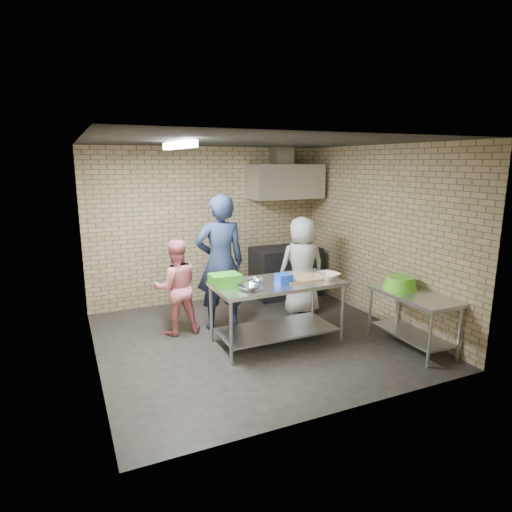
{
  "coord_description": "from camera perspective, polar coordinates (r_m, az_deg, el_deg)",
  "views": [
    {
      "loc": [
        -2.34,
        -5.19,
        2.46
      ],
      "look_at": [
        0.1,
        0.2,
        1.15
      ],
      "focal_mm": 30.28,
      "sensor_mm": 36.0,
      "label": 1
    }
  ],
  "objects": [
    {
      "name": "range_hood",
      "position": [
        7.83,
        3.88,
        9.81
      ],
      "size": [
        1.3,
        0.6,
        0.6
      ],
      "primitive_type": "cube",
      "color": "silver",
      "rests_on": "back_wall"
    },
    {
      "name": "back_wall",
      "position": [
        7.64,
        -6.26,
        4.05
      ],
      "size": [
        4.2,
        0.06,
        2.7
      ],
      "primitive_type": "cube",
      "color": "tan",
      "rests_on": "ground"
    },
    {
      "name": "wall_shelf",
      "position": [
        8.15,
        5.11,
        8.62
      ],
      "size": [
        0.8,
        0.2,
        0.04
      ],
      "primitive_type": "cube",
      "color": "#3F2B19",
      "rests_on": "back_wall"
    },
    {
      "name": "man_navy",
      "position": [
        6.33,
        -4.73,
        -0.9
      ],
      "size": [
        0.78,
        0.56,
        2.0
      ],
      "primitive_type": "imported",
      "rotation": [
        0.0,
        0.0,
        3.03
      ],
      "color": "black",
      "rests_on": "floor"
    },
    {
      "name": "left_wall",
      "position": [
        5.32,
        -21.2,
        -0.42
      ],
      "size": [
        0.06,
        4.0,
        2.7
      ],
      "primitive_type": "cube",
      "color": "tan",
      "rests_on": "ground"
    },
    {
      "name": "floor",
      "position": [
        6.2,
        -0.08,
        -10.88
      ],
      "size": [
        4.2,
        4.2,
        0.0
      ],
      "primitive_type": "plane",
      "color": "black",
      "rests_on": "ground"
    },
    {
      "name": "woman_pink",
      "position": [
        6.29,
        -10.52,
        -4.08
      ],
      "size": [
        0.7,
        0.56,
        1.38
      ],
      "primitive_type": "imported",
      "rotation": [
        0.0,
        0.0,
        3.09
      ],
      "color": "#CC6C73",
      "rests_on": "floor"
    },
    {
      "name": "blue_tub",
      "position": [
        5.75,
        3.69,
        -3.0
      ],
      "size": [
        0.19,
        0.19,
        0.12
      ],
      "primitive_type": "cube",
      "color": "blue",
      "rests_on": "prep_table"
    },
    {
      "name": "prep_table",
      "position": [
        5.96,
        2.74,
        -7.41
      ],
      "size": [
        1.73,
        0.86,
        0.86
      ],
      "primitive_type": "cube",
      "color": "silver",
      "rests_on": "floor"
    },
    {
      "name": "front_wall",
      "position": [
        4.11,
        11.45,
        -3.42
      ],
      "size": [
        4.2,
        0.06,
        2.7
      ],
      "primitive_type": "cube",
      "color": "tan",
      "rests_on": "ground"
    },
    {
      "name": "fluorescent_fixture",
      "position": [
        5.37,
        -10.19,
        14.22
      ],
      "size": [
        0.1,
        1.25,
        0.08
      ],
      "primitive_type": "cube",
      "color": "white",
      "rests_on": "ceiling"
    },
    {
      "name": "bottle_red",
      "position": [
        8.02,
        3.54,
        9.37
      ],
      "size": [
        0.07,
        0.07,
        0.18
      ],
      "primitive_type": "cylinder",
      "color": "#B22619",
      "rests_on": "wall_shelf"
    },
    {
      "name": "bottle_green",
      "position": [
        8.22,
        6.04,
        9.3
      ],
      "size": [
        0.06,
        0.06,
        0.15
      ],
      "primitive_type": "cylinder",
      "color": "green",
      "rests_on": "wall_shelf"
    },
    {
      "name": "green_basin",
      "position": [
        6.2,
        18.49,
        -3.37
      ],
      "size": [
        0.46,
        0.46,
        0.17
      ],
      "primitive_type": null,
      "color": "#59C626",
      "rests_on": "side_counter"
    },
    {
      "name": "stove",
      "position": [
        8.03,
        3.88,
        -2.06
      ],
      "size": [
        1.2,
        0.7,
        0.9
      ],
      "primitive_type": "cube",
      "color": "black",
      "rests_on": "floor"
    },
    {
      "name": "side_counter",
      "position": [
        6.18,
        19.91,
        -8.01
      ],
      "size": [
        0.6,
        1.2,
        0.75
      ],
      "primitive_type": "cube",
      "color": "silver",
      "rests_on": "floor"
    },
    {
      "name": "ceiling",
      "position": [
        5.7,
        -0.09,
        14.9
      ],
      "size": [
        4.2,
        4.2,
        0.0
      ],
      "primitive_type": "plane",
      "rotation": [
        3.14,
        0.0,
        0.0
      ],
      "color": "black",
      "rests_on": "ground"
    },
    {
      "name": "woman_white",
      "position": [
        7.04,
        6.07,
        -1.27
      ],
      "size": [
        0.84,
        0.6,
        1.59
      ],
      "primitive_type": "imported",
      "rotation": [
        0.0,
        0.0,
        3.02
      ],
      "color": "silver",
      "rests_on": "floor"
    },
    {
      "name": "ceramic_bowl",
      "position": [
        6.04,
        9.37,
        -2.61
      ],
      "size": [
        0.41,
        0.41,
        0.08
      ],
      "primitive_type": "imported",
      "rotation": [
        0.0,
        0.0,
        0.3
      ],
      "color": "beige",
      "rests_on": "prep_table"
    },
    {
      "name": "mixing_bowl_a",
      "position": [
        5.44,
        -0.96,
        -4.2
      ],
      "size": [
        0.34,
        0.34,
        0.07
      ],
      "primitive_type": "imported",
      "rotation": [
        0.0,
        0.0,
        0.3
      ],
      "color": "#ADB0B3",
      "rests_on": "prep_table"
    },
    {
      "name": "mixing_bowl_b",
      "position": [
        5.74,
        -0.12,
        -3.32
      ],
      "size": [
        0.26,
        0.26,
        0.06
      ],
      "primitive_type": "imported",
      "rotation": [
        0.0,
        0.0,
        0.3
      ],
      "color": "silver",
      "rests_on": "prep_table"
    },
    {
      "name": "right_wall",
      "position": [
        6.92,
        16.0,
        2.76
      ],
      "size": [
        0.06,
        4.0,
        2.7
      ],
      "primitive_type": "cube",
      "color": "tan",
      "rests_on": "ground"
    },
    {
      "name": "cutting_board",
      "position": [
        5.97,
        5.87,
        -2.94
      ],
      "size": [
        0.53,
        0.4,
        0.03
      ],
      "primitive_type": "cube",
      "color": "tan",
      "rests_on": "prep_table"
    },
    {
      "name": "hood_duct",
      "position": [
        7.95,
        3.41,
        13.1
      ],
      "size": [
        0.35,
        0.3,
        0.3
      ],
      "primitive_type": "cube",
      "color": "#A5A8AD",
      "rests_on": "back_wall"
    },
    {
      "name": "green_crate",
      "position": [
        5.64,
        -4.12,
        -3.15
      ],
      "size": [
        0.38,
        0.29,
        0.15
      ],
      "primitive_type": "cube",
      "color": "green",
      "rests_on": "prep_table"
    }
  ]
}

